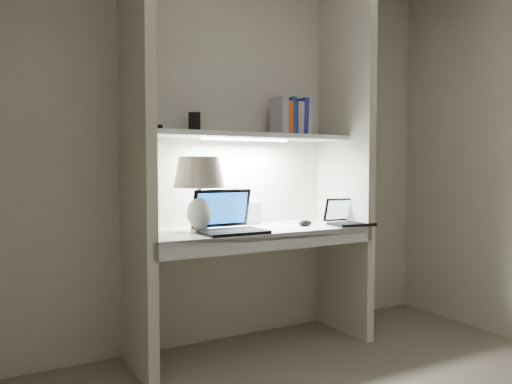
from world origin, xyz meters
TOP-DOWN VIEW (x-y plane):
  - back_wall at (0.00, 1.50)m, footprint 3.20×0.01m
  - alcove_panel_left at (-0.73, 1.23)m, footprint 0.06×0.55m
  - alcove_panel_right at (0.73, 1.23)m, footprint 0.06×0.55m
  - desk at (0.00, 1.23)m, footprint 1.40×0.55m
  - desk_apron at (0.00, 0.96)m, footprint 1.46×0.03m
  - shelf at (0.00, 1.32)m, footprint 1.40×0.36m
  - strip_light at (0.00, 1.32)m, footprint 0.60×0.04m
  - table_lamp at (-0.36, 1.23)m, footprint 0.30×0.30m
  - laptop_main at (-0.21, 1.14)m, footprint 0.37×0.32m
  - laptop_netbook at (0.64, 1.08)m, footprint 0.29×0.26m
  - speaker at (0.09, 1.42)m, footprint 0.12×0.10m
  - mouse at (0.36, 1.17)m, footprint 0.12×0.08m
  - cable_coil at (-0.11, 1.21)m, footprint 0.12×0.12m
  - sticky_note at (-0.47, 1.27)m, footprint 0.09×0.09m
  - book_row at (0.36, 1.35)m, footprint 0.24×0.17m
  - shelf_box at (-0.31, 1.41)m, footprint 0.09×0.08m
  - shelf_gadget at (-0.61, 1.37)m, footprint 0.14×0.11m

SIDE VIEW (x-z plane):
  - desk_apron at x=0.00m, z-range 0.67..0.77m
  - desk at x=0.00m, z-range 0.73..0.77m
  - sticky_note at x=-0.47m, z-range 0.77..0.77m
  - cable_coil at x=-0.11m, z-range 0.77..0.78m
  - mouse at x=0.36m, z-range 0.77..0.81m
  - laptop_netbook at x=0.64m, z-range 0.72..0.90m
  - laptop_main at x=-0.21m, z-range 0.70..0.95m
  - speaker at x=0.09m, z-range 0.77..0.93m
  - table_lamp at x=-0.36m, z-range 0.85..1.29m
  - back_wall at x=0.00m, z-range 0.00..2.50m
  - alcove_panel_left at x=-0.73m, z-range 0.00..2.50m
  - alcove_panel_right at x=0.73m, z-range 0.00..2.50m
  - strip_light at x=0.00m, z-range 1.32..1.34m
  - shelf at x=0.00m, z-range 1.34..1.36m
  - shelf_gadget at x=-0.61m, z-range 1.37..1.42m
  - shelf_box at x=-0.31m, z-range 1.36..1.49m
  - book_row at x=0.36m, z-range 1.36..1.61m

